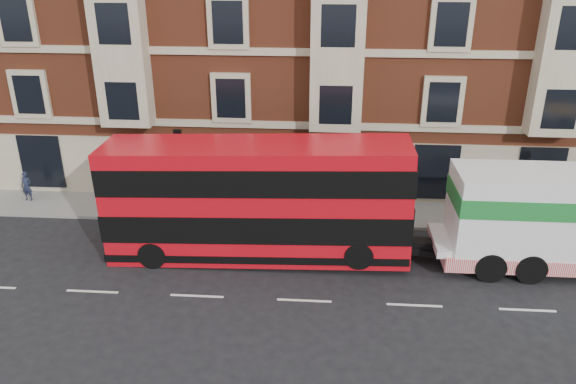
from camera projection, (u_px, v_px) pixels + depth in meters
The scene contains 6 objects.
ground at pixel (304, 301), 20.59m from camera, with size 120.00×120.00×0.00m, color black.
sidewalk at pixel (312, 211), 27.42m from camera, with size 90.00×3.00×0.15m, color slate.
lamp_post_west at pixel (180, 168), 25.60m from camera, with size 0.35×0.15×4.35m.
double_decker_bus at pixel (257, 199), 22.59m from camera, with size 12.19×2.80×4.94m.
tow_truck at pixel (563, 219), 21.95m from camera, with size 9.76×2.89×4.07m.
pedestrian at pixel (27, 186), 28.19m from camera, with size 0.55×0.36×1.52m, color #1B2136.
Camera 1 is at (0.69, -17.30, 11.85)m, focal length 35.00 mm.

